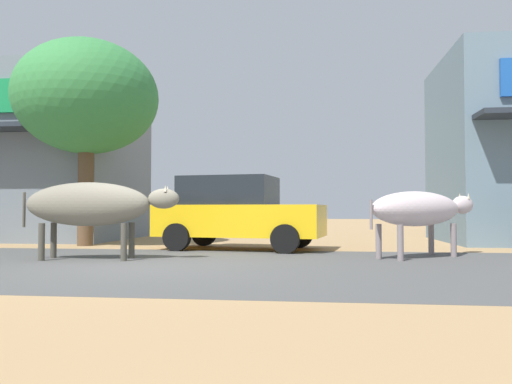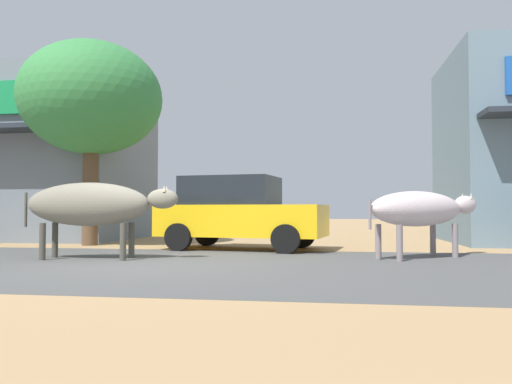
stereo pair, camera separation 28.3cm
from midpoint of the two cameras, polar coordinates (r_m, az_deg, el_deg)
The scene contains 6 objects.
ground at distance 8.49m, azimuth -12.78°, elevation -8.00°, with size 80.00×80.00×0.00m, color tan.
asphalt_road at distance 8.49m, azimuth -12.78°, elevation -7.99°, with size 72.00×6.01×0.00m, color #504F4F.
roadside_tree at distance 13.60m, azimuth -19.11°, elevation 9.97°, with size 3.55×3.55×5.13m.
parked_hatchback_car at distance 11.45m, azimuth -2.84°, elevation -2.27°, with size 3.88×2.22×1.64m.
cow_near_brown at distance 9.61m, azimuth -18.88°, elevation -1.38°, with size 2.85×0.89×1.39m.
cow_far_dark at distance 9.90m, azimuth 17.10°, elevation -1.89°, with size 2.46×2.11×1.24m.
Camera 1 is at (2.70, -7.97, 0.90)m, focal length 35.49 mm.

